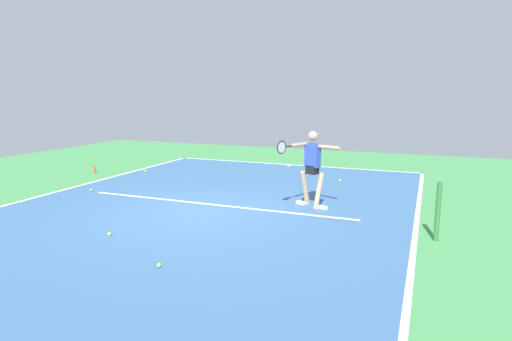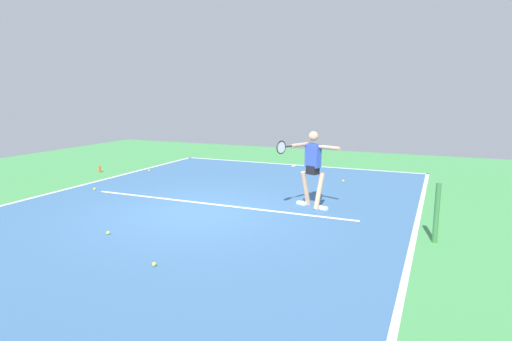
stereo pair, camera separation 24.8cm
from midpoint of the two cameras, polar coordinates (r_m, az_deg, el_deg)
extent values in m
plane|color=#428E4C|center=(9.66, -7.00, -5.52)|extent=(22.87, 22.87, 0.00)
cube|color=#38608E|center=(9.66, -7.00, -5.50)|extent=(9.11, 13.90, 0.00)
cube|color=white|center=(15.85, 5.66, 0.74)|extent=(9.11, 0.10, 0.01)
cube|color=white|center=(8.42, 20.85, -8.49)|extent=(0.10, 13.90, 0.01)
cube|color=white|center=(12.50, -25.17, -2.78)|extent=(0.10, 13.90, 0.01)
cube|color=white|center=(10.29, -4.88, -4.47)|extent=(6.83, 0.10, 0.01)
cube|color=white|center=(15.66, 5.44, 0.63)|extent=(0.10, 0.30, 0.01)
cylinder|color=#38753D|center=(8.27, 23.52, -5.17)|extent=(0.09, 0.09, 1.07)
cylinder|color=tan|center=(9.93, 9.03, -2.70)|extent=(0.22, 0.34, 0.84)
cube|color=white|center=(9.96, 9.48, -4.88)|extent=(0.26, 0.18, 0.07)
cylinder|color=tan|center=(10.16, 7.26, -2.36)|extent=(0.22, 0.34, 0.84)
cube|color=white|center=(10.31, 6.73, -4.29)|extent=(0.26, 0.18, 0.07)
cube|color=black|center=(9.95, 8.20, 0.09)|extent=(0.30, 0.28, 0.20)
cube|color=#334CB2|center=(9.90, 8.25, 1.97)|extent=(0.38, 0.29, 0.54)
sphere|color=tan|center=(9.84, 8.32, 4.51)|extent=(0.22, 0.22, 0.22)
cylinder|color=tan|center=(9.61, 10.38, 3.00)|extent=(0.53, 0.28, 0.08)
cylinder|color=tan|center=(9.76, 6.53, 3.38)|extent=(0.28, 0.53, 0.08)
cylinder|color=black|center=(9.46, 5.08, 3.19)|extent=(0.11, 0.22, 0.03)
torus|color=black|center=(9.28, 4.11, 3.07)|extent=(0.13, 0.28, 0.29)
cylinder|color=silver|center=(9.28, 4.11, 3.07)|extent=(0.10, 0.23, 0.25)
sphere|color=yellow|center=(12.47, -20.00, -2.31)|extent=(0.07, 0.07, 0.07)
sphere|color=yellow|center=(14.84, -13.43, -0.03)|extent=(0.07, 0.07, 0.07)
sphere|color=yellow|center=(13.07, 11.96, -1.34)|extent=(0.07, 0.07, 0.07)
sphere|color=#C6E53D|center=(6.89, -12.27, -11.99)|extent=(0.07, 0.07, 0.07)
sphere|color=#C6E53D|center=(8.55, -18.14, -7.83)|extent=(0.07, 0.07, 0.07)
cylinder|color=#D84C1E|center=(15.18, -19.48, 0.18)|extent=(0.07, 0.07, 0.22)
camera|label=1|loc=(0.12, -89.26, 0.13)|focal=30.33mm
camera|label=2|loc=(0.12, 90.74, -0.13)|focal=30.33mm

